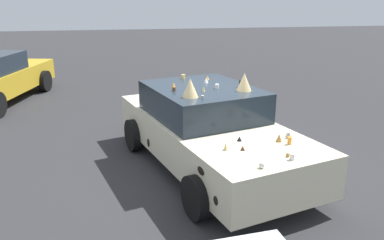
# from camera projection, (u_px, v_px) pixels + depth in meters

# --- Properties ---
(ground_plane) EXTENTS (60.00, 60.00, 0.00)m
(ground_plane) POSITION_uv_depth(u_px,v_px,m) (209.00, 167.00, 6.89)
(ground_plane) COLOR #2D2D30
(art_car_decorated) EXTENTS (4.72, 2.89, 1.70)m
(art_car_decorated) POSITION_uv_depth(u_px,v_px,m) (208.00, 129.00, 6.72)
(art_car_decorated) COLOR beige
(art_car_decorated) RESTS_ON ground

